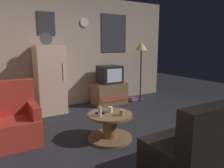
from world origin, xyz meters
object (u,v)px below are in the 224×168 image
Objects in this scene: crt_tv at (110,74)px; standing_lamp at (141,51)px; coffee_table at (110,126)px; book_stack at (133,99)px; armchair at (15,121)px; fridge at (50,79)px; remote_control at (100,113)px; tv_stand at (109,93)px; mug_ceramic_white at (110,109)px; couch at (215,143)px; wine_glass at (100,111)px; mug_ceramic_tan at (122,113)px.

crt_tv is 1.10m from standing_lamp.
book_stack is at bearing 45.21° from coffee_table.
coffee_table is at bearing -26.09° from armchair.
fridge is at bearing 103.40° from coffee_table.
remote_control is 2.51m from book_stack.
tv_stand is 2.05m from mug_ceramic_white.
standing_lamp reaches higher than remote_control.
crt_tv is 2.19m from coffee_table.
wine_glass is at bearing 124.72° from couch.
armchair is at bearing 150.33° from mug_ceramic_tan.
standing_lamp is at bearing 41.57° from coffee_table.
couch is at bearing -95.74° from crt_tv.
coffee_table is 4.80× the size of wine_glass.
fridge is 1.50m from crt_tv.
couch is (-0.32, -3.20, -0.46)m from crt_tv.
mug_ceramic_white reaches higher than coffee_table.
fridge is at bearing 177.68° from tv_stand.
crt_tv is (1.50, -0.06, 0.02)m from fridge.
crt_tv reaches higher than tv_stand.
standing_lamp is 2.82m from mug_ceramic_tan.
book_stack is at bearing -173.14° from standing_lamp.
remote_control reaches higher than coffee_table.
mug_ceramic_tan is at bearing -134.03° from standing_lamp.
crt_tv is 3.60× the size of remote_control.
wine_glass is at bearing -84.35° from remote_control.
remote_control is 1.67m from couch.
armchair reaches higher than book_stack.
armchair is 2.88m from couch.
remote_control is at bearing -138.27° from book_stack.
crt_tv is 2.70m from armchair.
armchair is (-2.37, -1.19, 0.06)m from tv_stand.
mug_ceramic_tan is (-0.93, -2.01, -0.30)m from crt_tv.
tv_stand reaches higher than mug_ceramic_tan.
standing_lamp is 2.85m from remote_control.
standing_lamp is 8.29× the size of book_stack.
tv_stand is at bearing 60.86° from mug_ceramic_white.
coffee_table is 1.54m from couch.
book_stack is at bearing 49.92° from mug_ceramic_tan.
mug_ceramic_white is at bearing -74.91° from fridge.
couch is (-1.25, -3.11, -1.05)m from standing_lamp.
crt_tv reaches higher than remote_control.
mug_ceramic_tan is 2.51m from book_stack.
couch is (0.87, -1.43, -0.13)m from remote_control.
armchair reaches higher than mug_ceramic_tan.
crt_tv reaches higher than couch.
crt_tv is at bearing -2.34° from fridge.
coffee_table is 0.33m from mug_ceramic_tan.
standing_lamp reaches higher than couch.
remote_control is 0.09× the size of couch.
fridge reaches higher than book_stack.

